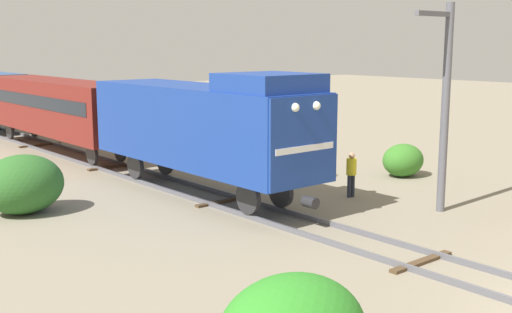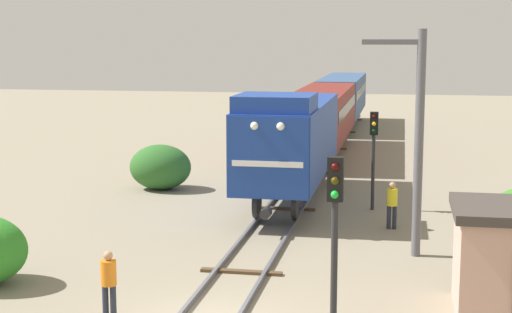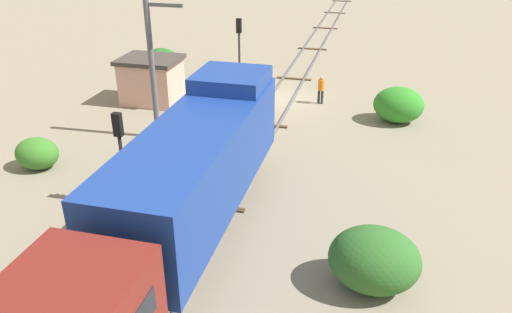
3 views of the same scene
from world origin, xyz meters
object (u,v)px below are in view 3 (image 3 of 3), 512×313
relay_hut (152,80)px  worker_by_signal (142,148)px  worker_near_track (321,88)px  catenary_mast (153,66)px  traffic_signal_mid (120,142)px  traffic_signal_near (239,40)px  locomotive (201,157)px

relay_hut → worker_by_signal: bearing=111.9°
worker_near_track → catenary_mast: bearing=-63.5°
traffic_signal_mid → worker_near_track: 14.77m
worker_near_track → traffic_signal_mid: bearing=-40.6°
traffic_signal_near → worker_by_signal: (1.00, 12.35, -2.08)m
locomotive → traffic_signal_mid: bearing=-8.8°
worker_near_track → relay_hut: bearing=-94.8°
traffic_signal_mid → catenary_mast: 6.69m
traffic_signal_mid → relay_hut: bearing=-70.0°
locomotive → catenary_mast: bearing=-54.7°
worker_near_track → traffic_signal_near: bearing=-126.2°
traffic_signal_mid → worker_by_signal: bearing=-75.3°
worker_near_track → catenary_mast: catenary_mast is taller
locomotive → worker_by_signal: 5.79m
worker_near_track → worker_by_signal: size_ratio=1.00×
worker_by_signal → catenary_mast: size_ratio=0.24×
traffic_signal_near → traffic_signal_mid: 15.40m
locomotive → worker_near_track: size_ratio=6.82×
traffic_signal_near → catenary_mast: catenary_mast is taller
worker_by_signal → locomotive: bearing=57.8°
locomotive → worker_by_signal: (4.20, -3.57, -1.78)m
locomotive → relay_hut: locomotive is taller
catenary_mast → relay_hut: 5.97m
catenary_mast → relay_hut: catenary_mast is taller
traffic_signal_near → worker_by_signal: bearing=85.4°
traffic_signal_mid → catenary_mast: catenary_mast is taller
traffic_signal_mid → worker_by_signal: traffic_signal_mid is taller
locomotive → traffic_signal_mid: 3.44m
worker_by_signal → catenary_mast: 4.43m
locomotive → traffic_signal_near: bearing=-78.6°
catenary_mast → traffic_signal_near: bearing=-100.9°
locomotive → catenary_mast: size_ratio=1.65×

